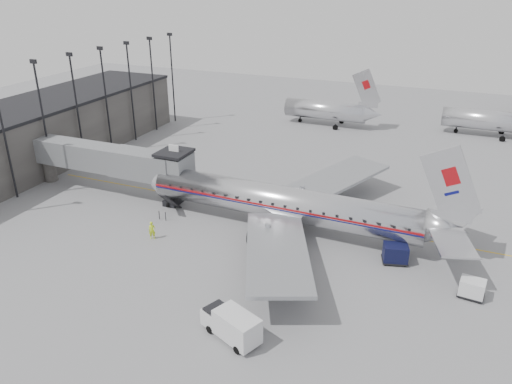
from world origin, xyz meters
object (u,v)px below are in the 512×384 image
(service_van, at_px, (231,324))
(airliner, at_px, (289,204))
(ramp_worker, at_px, (152,230))
(baggage_cart_white, at_px, (472,288))
(baggage_cart_navy, at_px, (395,253))

(service_van, bearing_deg, airliner, 118.98)
(airliner, relative_size, ramp_worker, 19.22)
(airliner, height_order, service_van, airliner)
(service_van, relative_size, ramp_worker, 2.79)
(ramp_worker, bearing_deg, service_van, -69.33)
(service_van, distance_m, baggage_cart_white, 20.20)
(airliner, xyz_separation_m, baggage_cart_white, (17.94, -5.43, -2.00))
(baggage_cart_navy, relative_size, ramp_worker, 1.43)
(airliner, bearing_deg, baggage_cart_navy, -10.97)
(airliner, xyz_separation_m, baggage_cart_navy, (11.30, -2.41, -1.90))
(baggage_cart_navy, xyz_separation_m, baggage_cart_white, (6.64, -3.02, -0.10))
(airliner, height_order, baggage_cart_navy, airliner)
(airliner, xyz_separation_m, service_van, (1.81, -17.59, -1.65))
(service_van, bearing_deg, baggage_cart_navy, 81.08)
(airliner, distance_m, service_van, 17.76)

